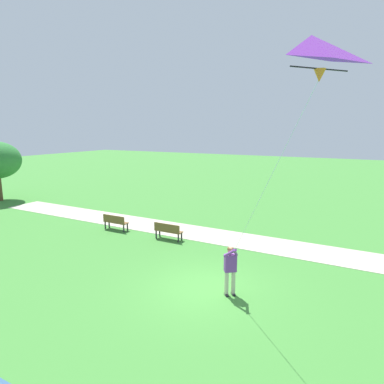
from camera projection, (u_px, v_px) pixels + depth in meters
ground_plane at (205, 288)px, 11.78m from camera, size 120.00×120.00×0.00m
walkway_path at (217, 236)px, 17.50m from camera, size 2.41×32.00×0.02m
person_kite_flyer at (230, 266)px, 11.11m from camera, size 0.61×0.57×1.83m
flying_kite at (311, 63)px, 5.77m from camera, size 3.87×3.14×5.37m
park_bench_near_walkway at (168, 230)px, 16.88m from camera, size 0.44×1.50×0.88m
park_bench_far_walkway at (115, 221)px, 18.50m from camera, size 0.44×1.50×0.88m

